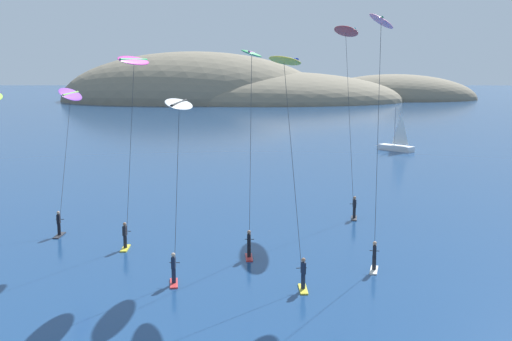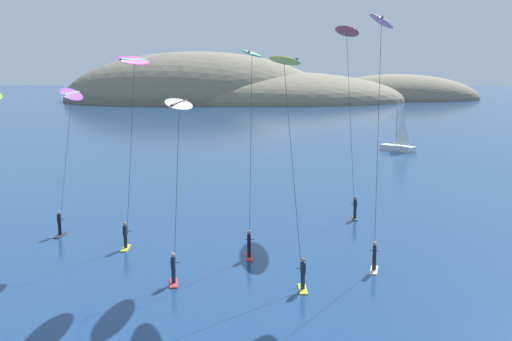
% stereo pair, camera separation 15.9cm
% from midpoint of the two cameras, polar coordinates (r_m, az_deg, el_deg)
% --- Properties ---
extents(headland_island, '(125.50, 52.44, 28.92)m').
position_cam_midpoint_polar(headland_island, '(192.10, -1.46, 6.23)').
color(headland_island, '#7A705B').
rests_on(headland_island, ground).
extents(sailboat_near, '(4.78, 4.99, 5.70)m').
position_cam_midpoint_polar(sailboat_near, '(86.15, 12.14, 2.18)').
color(sailboat_near, white).
rests_on(sailboat_near, ground).
extents(kitesurfer_white, '(1.55, 6.10, 9.62)m').
position_cam_midpoint_polar(kitesurfer_white, '(35.18, -7.01, 4.66)').
color(kitesurfer_white, red).
rests_on(kitesurfer_white, ground).
extents(kitesurfer_yellow, '(2.37, 8.21, 11.94)m').
position_cam_midpoint_polar(kitesurfer_yellow, '(35.45, 2.50, 8.28)').
color(kitesurfer_yellow, yellow).
rests_on(kitesurfer_yellow, ground).
extents(kitesurfer_red, '(1.96, 8.34, 14.34)m').
position_cam_midpoint_polar(kitesurfer_red, '(50.96, 7.93, 11.22)').
color(kitesurfer_red, '#2D2D33').
rests_on(kitesurfer_red, ground).
extents(kitesurfer_pink, '(2.31, 6.15, 14.27)m').
position_cam_midpoint_polar(kitesurfer_pink, '(37.51, 10.90, 11.43)').
color(kitesurfer_pink, silver).
rests_on(kitesurfer_pink, ground).
extents(kitesurfer_purple, '(1.77, 9.00, 9.72)m').
position_cam_midpoint_polar(kitesurfer_purple, '(48.81, -16.31, 5.76)').
color(kitesurfer_purple, '#2D2D33').
rests_on(kitesurfer_purple, ground).
extents(kitesurfer_magenta, '(1.85, 6.01, 11.99)m').
position_cam_midpoint_polar(kitesurfer_magenta, '(41.77, -10.97, 8.12)').
color(kitesurfer_magenta, yellow).
rests_on(kitesurfer_magenta, ground).
extents(kitesurfer_green, '(1.52, 6.07, 12.34)m').
position_cam_midpoint_polar(kitesurfer_green, '(39.27, -0.53, 8.85)').
color(kitesurfer_green, red).
rests_on(kitesurfer_green, ground).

